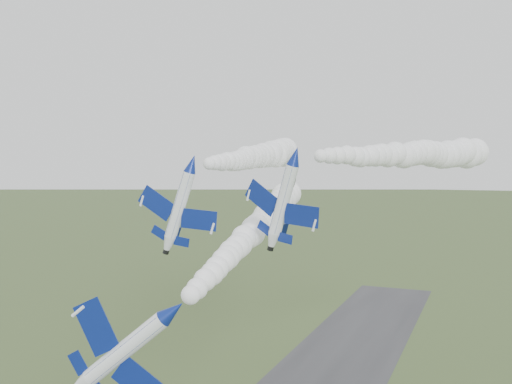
% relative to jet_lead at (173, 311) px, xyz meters
% --- Properties ---
extents(jet_lead, '(7.12, 12.63, 8.17)m').
position_rel_jet_lead_xyz_m(jet_lead, '(0.00, 0.00, 0.00)').
color(jet_lead, white).
extents(smoke_trail_jet_lead, '(22.64, 71.11, 4.97)m').
position_rel_jet_lead_xyz_m(smoke_trail_jet_lead, '(-8.10, 38.39, 3.14)').
color(smoke_trail_jet_lead, white).
extents(jet_pair_left, '(11.23, 14.10, 4.57)m').
position_rel_jet_lead_xyz_m(jet_pair_left, '(-12.87, 26.58, 12.08)').
color(jet_pair_left, white).
extents(smoke_trail_jet_pair_left, '(9.83, 55.10, 5.76)m').
position_rel_jet_lead_xyz_m(smoke_trail_jet_pair_left, '(-16.18, 57.20, 13.42)').
color(smoke_trail_jet_pair_left, white).
extents(jet_pair_right, '(11.24, 13.71, 4.47)m').
position_rel_jet_lead_xyz_m(jet_pair_right, '(1.33, 26.98, 13.01)').
color(jet_pair_right, white).
extents(smoke_trail_jet_pair_right, '(23.26, 62.38, 5.82)m').
position_rel_jet_lead_xyz_m(smoke_trail_jet_pair_right, '(11.53, 60.35, 13.67)').
color(smoke_trail_jet_pair_right, white).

